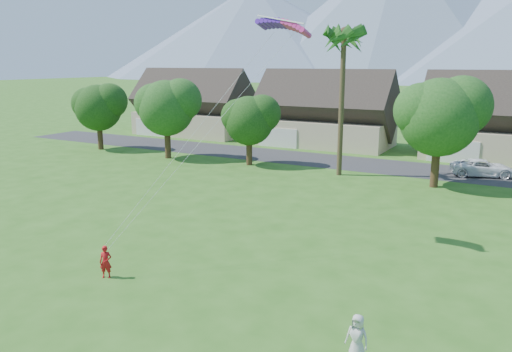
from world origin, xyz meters
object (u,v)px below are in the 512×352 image
Objects in this scene: parafoil_kite at (284,24)px; watcher at (357,337)px; parked_car at (483,168)px; kite_flyer at (106,262)px.

watcher is at bearing -49.54° from parafoil_kite.
kite_flyer is at bearing 139.54° from parked_car.
parked_car is at bearing 93.83° from watcher.
watcher is 15.89m from parafoil_kite.
parked_car is 1.85× the size of parafoil_kite.
watcher is 31.63m from parked_car.
parafoil_kite reaches higher than parked_car.
kite_flyer is 33.49m from parked_car.
parafoil_kite reaches higher than watcher.
kite_flyer reaches higher than parked_car.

